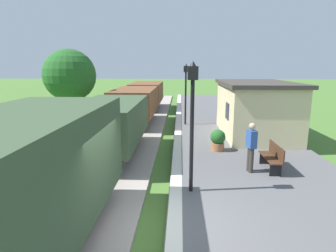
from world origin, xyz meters
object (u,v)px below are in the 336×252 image
Objects in this scene: lamp_post_near at (192,104)px; lamp_post_far at (186,83)px; freight_train at (123,113)px; station_hut at (255,108)px; bench_near_hut at (273,157)px; potted_planter at (218,140)px; person_waiting at (251,145)px; tree_trackside_far at (70,76)px.

lamp_post_near is 9.60m from lamp_post_far.
freight_train is 7.03× the size of lamp_post_near.
station_hut is at bearing -35.56° from lamp_post_far.
freight_train is at bearing 143.36° from bench_near_hut.
potted_planter reaches higher than bench_near_hut.
station_hut is at bearing -118.39° from person_waiting.
freight_train is 7.03× the size of lamp_post_far.
lamp_post_near reaches higher than station_hut.
freight_train is at bearing 152.93° from potted_planter.
lamp_post_near reaches higher than potted_planter.
person_waiting is (-0.82, -0.22, 0.46)m from bench_near_hut.
station_hut is 7.98m from lamp_post_near.
lamp_post_near is (-1.30, -4.09, 2.08)m from potted_planter.
bench_near_hut is 0.96m from person_waiting.
person_waiting is at bearing -72.34° from potted_planter.
lamp_post_near is at bearing -63.19° from freight_train.
bench_near_hut is 4.01m from lamp_post_near.
lamp_post_far is (3.24, 3.19, 1.32)m from freight_train.
tree_trackside_far is (-10.45, 1.97, 1.61)m from station_hut.
tree_trackside_far is at bearing 144.40° from freight_train.
freight_train is 4.83m from tree_trackside_far.
tree_trackside_far is (-8.18, 4.93, 2.54)m from potted_planter.
lamp_post_far reaches higher than freight_train.
person_waiting is 0.46× the size of lamp_post_near.
freight_train is 17.33× the size of bench_near_hut.
potted_planter is 6.03m from lamp_post_far.
tree_trackside_far reaches higher than potted_planter.
person_waiting is at bearing -75.38° from lamp_post_far.
lamp_post_far is at bearing 103.23° from potted_planter.
bench_near_hut is at bearing -178.18° from person_waiting.
lamp_post_near is (-2.90, -1.84, 2.08)m from bench_near_hut.
freight_train is 4.48× the size of station_hut.
lamp_post_near is at bearing -90.00° from lamp_post_far.
station_hut is at bearing 82.71° from bench_near_hut.
person_waiting is 8.40m from lamp_post_far.
bench_near_hut is 0.31× the size of tree_trackside_far.
freight_train is at bearing -174.58° from station_hut.
station_hut reaches higher than freight_train.
lamp_post_near is at bearing -147.57° from bench_near_hut.
station_hut is (6.80, 0.64, 0.17)m from freight_train.
tree_trackside_far reaches higher than freight_train.
lamp_post_near reaches higher than freight_train.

